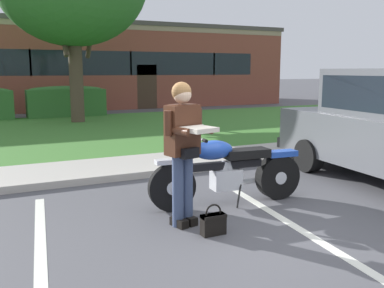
{
  "coord_description": "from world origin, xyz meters",
  "views": [
    {
      "loc": [
        -2.58,
        -3.93,
        1.83
      ],
      "look_at": [
        -0.1,
        1.23,
        0.85
      ],
      "focal_mm": 40.17,
      "sensor_mm": 36.0,
      "label": 1
    }
  ],
  "objects_px": {
    "handbag": "(213,222)",
    "hedge_center_left": "(66,101)",
    "rider_person": "(184,142)",
    "brick_building": "(23,66)",
    "motorcycle": "(233,169)"
  },
  "relations": [
    {
      "from": "handbag",
      "to": "hedge_center_left",
      "type": "relative_size",
      "value": 0.12
    },
    {
      "from": "handbag",
      "to": "rider_person",
      "type": "bearing_deg",
      "value": 112.87
    },
    {
      "from": "handbag",
      "to": "brick_building",
      "type": "relative_size",
      "value": 0.01
    },
    {
      "from": "hedge_center_left",
      "to": "brick_building",
      "type": "bearing_deg",
      "value": 99.09
    },
    {
      "from": "rider_person",
      "to": "brick_building",
      "type": "height_order",
      "value": "brick_building"
    },
    {
      "from": "rider_person",
      "to": "handbag",
      "type": "distance_m",
      "value": 0.97
    },
    {
      "from": "motorcycle",
      "to": "rider_person",
      "type": "distance_m",
      "value": 1.2
    },
    {
      "from": "hedge_center_left",
      "to": "brick_building",
      "type": "xyz_separation_m",
      "value": [
        -1.03,
        6.42,
        1.41
      ]
    },
    {
      "from": "motorcycle",
      "to": "hedge_center_left",
      "type": "height_order",
      "value": "motorcycle"
    },
    {
      "from": "motorcycle",
      "to": "hedge_center_left",
      "type": "xyz_separation_m",
      "value": [
        -0.14,
        12.39,
        0.16
      ]
    },
    {
      "from": "brick_building",
      "to": "rider_person",
      "type": "bearing_deg",
      "value": -89.4
    },
    {
      "from": "motorcycle",
      "to": "handbag",
      "type": "xyz_separation_m",
      "value": [
        -0.79,
        -0.9,
        -0.34
      ]
    },
    {
      "from": "rider_person",
      "to": "handbag",
      "type": "relative_size",
      "value": 4.74
    },
    {
      "from": "rider_person",
      "to": "motorcycle",
      "type": "bearing_deg",
      "value": 26.76
    },
    {
      "from": "motorcycle",
      "to": "brick_building",
      "type": "bearing_deg",
      "value": 93.54
    }
  ]
}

